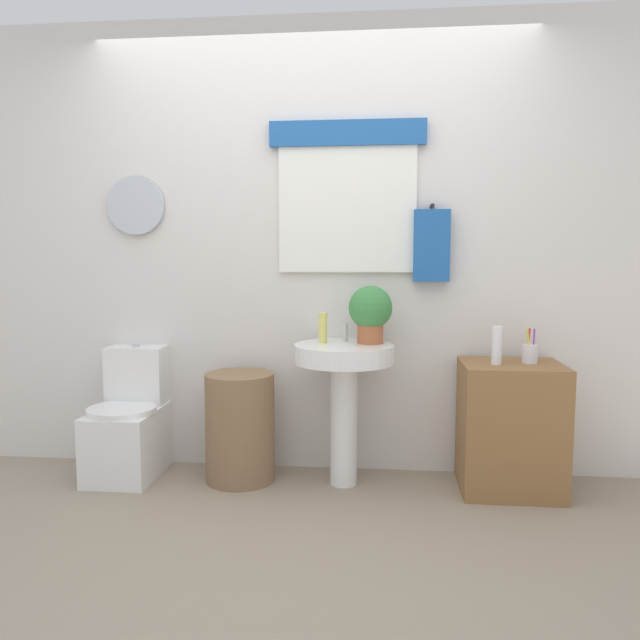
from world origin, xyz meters
The scene contains 11 objects.
ground_plane centered at (0.00, 0.00, 0.00)m, with size 8.00×8.00×0.00m, color gray.
back_wall centered at (0.00, 1.15, 1.31)m, with size 4.40×0.18×2.60m.
toilet centered at (-1.03, 0.88, 0.28)m, with size 0.38×0.51×0.74m.
laundry_hamper centered at (-0.38, 0.85, 0.30)m, with size 0.39×0.39×0.61m, color #846647.
pedestal_sink centered at (0.21, 0.85, 0.60)m, with size 0.54×0.54×0.78m.
faucet centered at (0.21, 0.97, 0.83)m, with size 0.03×0.03×0.10m, color silver.
wooden_cabinet centered at (1.10, 0.85, 0.35)m, with size 0.52×0.44×0.69m, color olive.
soap_bottle centered at (0.09, 0.90, 0.86)m, with size 0.05×0.05×0.17m, color #DBD166.
potted_plant centered at (0.35, 0.91, 0.96)m, with size 0.24×0.24×0.32m.
lotion_bottle centered at (1.01, 0.81, 0.79)m, with size 0.05×0.05×0.20m, color white.
toothbrush_cup centered at (1.19, 0.87, 0.75)m, with size 0.08×0.08×0.19m.
Camera 1 is at (0.41, -2.44, 1.26)m, focal length 34.50 mm.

